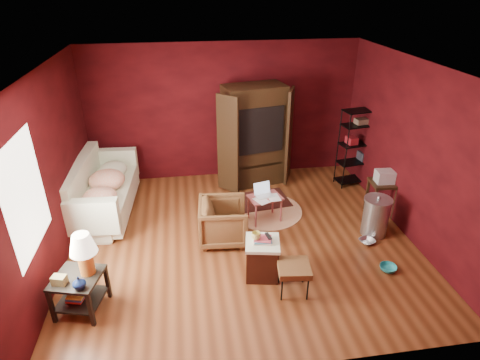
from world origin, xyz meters
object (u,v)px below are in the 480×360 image
object	(u,v)px
laptop_desk	(265,199)
wire_shelving	(359,144)
sofa	(101,195)
tv_armoire	(254,134)
hamper	(262,258)
side_table	(81,266)
armchair	(223,220)

from	to	relation	value
laptop_desk	wire_shelving	distance (m)	2.50
sofa	tv_armoire	size ratio (longest dim) A/B	0.98
hamper	wire_shelving	xyz separation A→B (m)	(2.50, 2.58, 0.57)
side_table	hamper	bearing A→B (deg)	6.79
armchair	wire_shelving	size ratio (longest dim) A/B	0.49
hamper	tv_armoire	distance (m)	3.07
hamper	tv_armoire	size ratio (longest dim) A/B	0.33
armchair	laptop_desk	size ratio (longest dim) A/B	1.12
hamper	laptop_desk	distance (m)	1.48
sofa	armchair	xyz separation A→B (m)	(2.08, -1.15, -0.00)
side_table	tv_armoire	world-z (taller)	tv_armoire
side_table	hamper	distance (m)	2.42
armchair	side_table	world-z (taller)	side_table
hamper	laptop_desk	size ratio (longest dim) A/B	0.97
tv_armoire	wire_shelving	size ratio (longest dim) A/B	1.28
sofa	hamper	world-z (taller)	sofa
laptop_desk	wire_shelving	bearing A→B (deg)	13.71
sofa	wire_shelving	bearing A→B (deg)	-78.45
armchair	side_table	bearing A→B (deg)	127.34
hamper	tv_armoire	bearing A→B (deg)	81.95
side_table	armchair	bearing A→B (deg)	32.50
side_table	laptop_desk	xyz separation A→B (m)	(2.71, 1.72, -0.24)
armchair	wire_shelving	world-z (taller)	wire_shelving
sofa	laptop_desk	world-z (taller)	sofa
hamper	tv_armoire	xyz separation A→B (m)	(0.42, 2.94, 0.76)
sofa	laptop_desk	bearing A→B (deg)	-96.98
side_table	wire_shelving	size ratio (longest dim) A/B	0.70
laptop_desk	tv_armoire	xyz separation A→B (m)	(0.08, 1.51, 0.64)
wire_shelving	tv_armoire	bearing A→B (deg)	160.62
hamper	laptop_desk	world-z (taller)	laptop_desk
side_table	hamper	xyz separation A→B (m)	(2.38, 0.28, -0.37)
armchair	hamper	xyz separation A→B (m)	(0.45, -0.95, -0.09)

